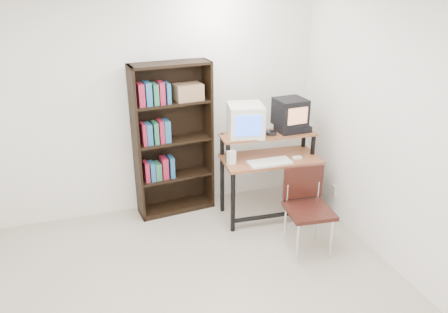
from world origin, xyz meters
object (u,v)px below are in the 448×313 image
object	(u,v)px
crt_tv	(290,112)
pc_tower	(301,196)
school_chair	(307,201)
computer_desk	(270,162)
crt_monitor	(245,120)
bookshelf	(172,138)

from	to	relation	value
crt_tv	pc_tower	size ratio (longest dim) A/B	0.77
pc_tower	school_chair	xyz separation A→B (m)	(-0.31, -0.66, 0.33)
computer_desk	school_chair	world-z (taller)	computer_desk
crt_monitor	bookshelf	size ratio (longest dim) A/B	0.25
school_chair	bookshelf	bearing A→B (deg)	137.60
school_chair	bookshelf	size ratio (longest dim) A/B	0.49
computer_desk	bookshelf	world-z (taller)	bookshelf
computer_desk	crt_monitor	distance (m)	0.55
pc_tower	bookshelf	bearing A→B (deg)	149.97
pc_tower	school_chair	size ratio (longest dim) A/B	0.52
crt_monitor	school_chair	size ratio (longest dim) A/B	0.51
computer_desk	crt_tv	world-z (taller)	crt_tv
computer_desk	school_chair	bearing A→B (deg)	-79.65
pc_tower	bookshelf	world-z (taller)	bookshelf
crt_monitor	crt_tv	size ratio (longest dim) A/B	1.27
crt_monitor	school_chair	world-z (taller)	crt_monitor
crt_monitor	crt_tv	world-z (taller)	crt_tv
computer_desk	crt_tv	size ratio (longest dim) A/B	3.20
crt_tv	pc_tower	distance (m)	1.02
crt_monitor	bookshelf	distance (m)	0.87
crt_tv	bookshelf	world-z (taller)	bookshelf
crt_tv	school_chair	world-z (taller)	crt_tv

